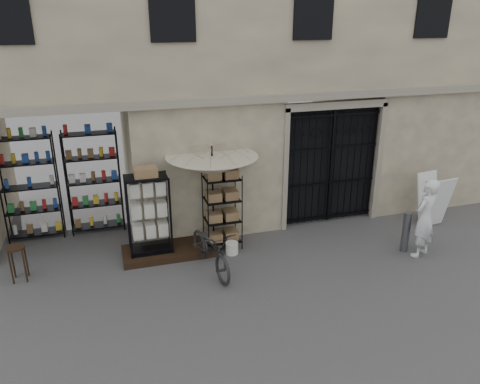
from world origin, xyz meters
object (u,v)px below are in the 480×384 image
object	(u,v)px
bicycle	(211,270)
easel_sign	(434,200)
white_bucket	(232,248)
steel_bollard	(406,232)
wire_rack	(222,211)
shopkeeper	(419,255)
market_umbrella	(212,160)
wooden_stool	(18,263)
display_cabinet	(149,218)

from	to	relation	value
bicycle	easel_sign	size ratio (longest dim) A/B	1.44
white_bucket	steel_bollard	size ratio (longest dim) A/B	0.30
steel_bollard	easel_sign	world-z (taller)	easel_sign
wire_rack	shopkeeper	distance (m)	4.46
market_umbrella	wooden_stool	size ratio (longest dim) A/B	3.83
wire_rack	market_umbrella	bearing A→B (deg)	166.91
steel_bollard	shopkeeper	bearing A→B (deg)	-50.94
easel_sign	wooden_stool	bearing A→B (deg)	171.19
shopkeeper	wooden_stool	bearing A→B (deg)	-34.22
white_bucket	shopkeeper	size ratio (longest dim) A/B	0.16
shopkeeper	easel_sign	world-z (taller)	easel_sign
market_umbrella	shopkeeper	distance (m)	5.02
market_umbrella	easel_sign	world-z (taller)	market_umbrella
bicycle	steel_bollard	world-z (taller)	bicycle
wire_rack	bicycle	size ratio (longest dim) A/B	0.94
market_umbrella	easel_sign	xyz separation A→B (m)	(5.50, -0.48, -1.37)
wooden_stool	shopkeeper	size ratio (longest dim) A/B	0.42
market_umbrella	display_cabinet	bearing A→B (deg)	-175.25
shopkeeper	easel_sign	bearing A→B (deg)	-159.24
shopkeeper	steel_bollard	bearing A→B (deg)	-75.42
wire_rack	shopkeeper	size ratio (longest dim) A/B	0.99
bicycle	white_bucket	bearing A→B (deg)	32.81
bicycle	market_umbrella	bearing A→B (deg)	63.64
wire_rack	easel_sign	world-z (taller)	wire_rack
bicycle	steel_bollard	xyz separation A→B (m)	(4.33, -0.44, 0.46)
display_cabinet	market_umbrella	distance (m)	1.82
shopkeeper	market_umbrella	bearing A→B (deg)	-46.99
bicycle	shopkeeper	xyz separation A→B (m)	(4.55, -0.71, 0.00)
wire_rack	market_umbrella	size ratio (longest dim) A/B	0.62
display_cabinet	bicycle	world-z (taller)	display_cabinet
bicycle	steel_bollard	bearing A→B (deg)	-15.58
shopkeeper	bicycle	bearing A→B (deg)	-33.31
display_cabinet	white_bucket	bearing A→B (deg)	-2.30
wooden_stool	easel_sign	size ratio (longest dim) A/B	0.57
display_cabinet	shopkeeper	bearing A→B (deg)	-6.08
market_umbrella	bicycle	size ratio (longest dim) A/B	1.53
display_cabinet	wooden_stool	bearing A→B (deg)	-165.29
white_bucket	shopkeeper	bearing A→B (deg)	-17.71
display_cabinet	bicycle	distance (m)	1.72
easel_sign	wire_rack	bearing A→B (deg)	167.76
wire_rack	wooden_stool	bearing A→B (deg)	-167.06
display_cabinet	bicycle	size ratio (longest dim) A/B	1.00
display_cabinet	steel_bollard	distance (m)	5.64
white_bucket	wire_rack	bearing A→B (deg)	103.65
display_cabinet	steel_bollard	world-z (taller)	display_cabinet
display_cabinet	shopkeeper	distance (m)	5.97
bicycle	wooden_stool	xyz separation A→B (m)	(-3.73, 0.71, 0.39)
shopkeeper	display_cabinet	bearing A→B (deg)	-40.59
white_bucket	steel_bollard	world-z (taller)	steel_bollard
wire_rack	steel_bollard	world-z (taller)	wire_rack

